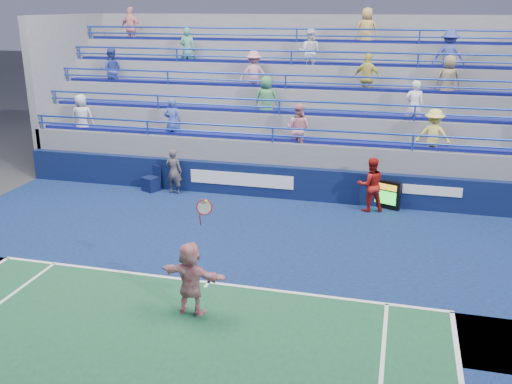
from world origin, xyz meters
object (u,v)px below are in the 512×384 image
(tennis_player, at_px, (191,278))
(line_judge, at_px, (174,171))
(judge_chair, at_px, (151,183))
(serve_speed_board, at_px, (380,193))
(ball_girl, at_px, (371,185))

(tennis_player, bearing_deg, line_judge, 114.68)
(judge_chair, bearing_deg, tennis_player, -60.11)
(tennis_player, distance_m, line_judge, 8.19)
(judge_chair, height_order, line_judge, line_judge)
(serve_speed_board, xyz_separation_m, ball_girl, (-0.30, -0.42, 0.40))
(tennis_player, height_order, line_judge, tennis_player)
(line_judge, bearing_deg, serve_speed_board, -177.19)
(serve_speed_board, xyz_separation_m, line_judge, (-6.94, -0.31, 0.32))
(ball_girl, bearing_deg, line_judge, -21.23)
(tennis_player, distance_m, ball_girl, 8.00)
(serve_speed_board, bearing_deg, line_judge, -177.43)
(judge_chair, height_order, ball_girl, ball_girl)
(judge_chair, distance_m, tennis_player, 8.67)
(line_judge, bearing_deg, judge_chair, -4.11)
(serve_speed_board, xyz_separation_m, judge_chair, (-7.83, -0.24, -0.18))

